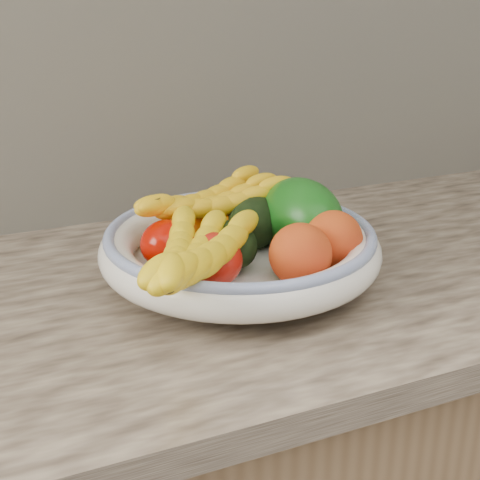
% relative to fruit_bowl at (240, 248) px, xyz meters
% --- Properties ---
extents(fruit_bowl, '(0.39, 0.39, 0.08)m').
position_rel_fruit_bowl_xyz_m(fruit_bowl, '(0.00, 0.00, 0.00)').
color(fruit_bowl, white).
rests_on(fruit_bowl, kitchen_counter).
extents(clementine_back_left, '(0.06, 0.06, 0.04)m').
position_rel_fruit_bowl_xyz_m(clementine_back_left, '(-0.03, 0.09, 0.01)').
color(clementine_back_left, orange).
rests_on(clementine_back_left, fruit_bowl).
extents(clementine_back_right, '(0.05, 0.05, 0.05)m').
position_rel_fruit_bowl_xyz_m(clementine_back_right, '(0.04, 0.10, 0.01)').
color(clementine_back_right, '#F66505').
rests_on(clementine_back_right, fruit_bowl).
extents(clementine_back_mid, '(0.07, 0.07, 0.05)m').
position_rel_fruit_bowl_xyz_m(clementine_back_mid, '(0.01, 0.05, 0.01)').
color(clementine_back_mid, orange).
rests_on(clementine_back_mid, fruit_bowl).
extents(tomato_left, '(0.10, 0.10, 0.07)m').
position_rel_fruit_bowl_xyz_m(tomato_left, '(-0.10, 0.02, 0.01)').
color(tomato_left, '#AC0B00').
rests_on(tomato_left, fruit_bowl).
extents(tomato_near_left, '(0.10, 0.10, 0.07)m').
position_rel_fruit_bowl_xyz_m(tomato_near_left, '(-0.06, -0.05, 0.01)').
color(tomato_near_left, red).
rests_on(tomato_near_left, fruit_bowl).
extents(avocado_center, '(0.07, 0.10, 0.06)m').
position_rel_fruit_bowl_xyz_m(avocado_center, '(-0.02, -0.02, 0.02)').
color(avocado_center, black).
rests_on(avocado_center, fruit_bowl).
extents(avocado_right, '(0.13, 0.13, 0.08)m').
position_rel_fruit_bowl_xyz_m(avocado_right, '(0.04, 0.05, 0.02)').
color(avocado_right, black).
rests_on(avocado_right, fruit_bowl).
extents(green_mango, '(0.14, 0.17, 0.14)m').
position_rel_fruit_bowl_xyz_m(green_mango, '(0.10, 0.01, 0.03)').
color(green_mango, '#0F500F').
rests_on(green_mango, fruit_bowl).
extents(peach_front, '(0.09, 0.09, 0.08)m').
position_rel_fruit_bowl_xyz_m(peach_front, '(0.05, -0.09, 0.02)').
color(peach_front, orange).
rests_on(peach_front, fruit_bowl).
extents(peach_right, '(0.08, 0.08, 0.08)m').
position_rel_fruit_bowl_xyz_m(peach_right, '(0.11, -0.07, 0.02)').
color(peach_right, orange).
rests_on(peach_right, fruit_bowl).
extents(banana_bunch_back, '(0.28, 0.17, 0.08)m').
position_rel_fruit_bowl_xyz_m(banana_bunch_back, '(-0.01, 0.08, 0.04)').
color(banana_bunch_back, yellow).
rests_on(banana_bunch_back, fruit_bowl).
extents(banana_bunch_front, '(0.27, 0.32, 0.08)m').
position_rel_fruit_bowl_xyz_m(banana_bunch_front, '(-0.10, -0.09, 0.03)').
color(banana_bunch_front, yellow).
rests_on(banana_bunch_front, fruit_bowl).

